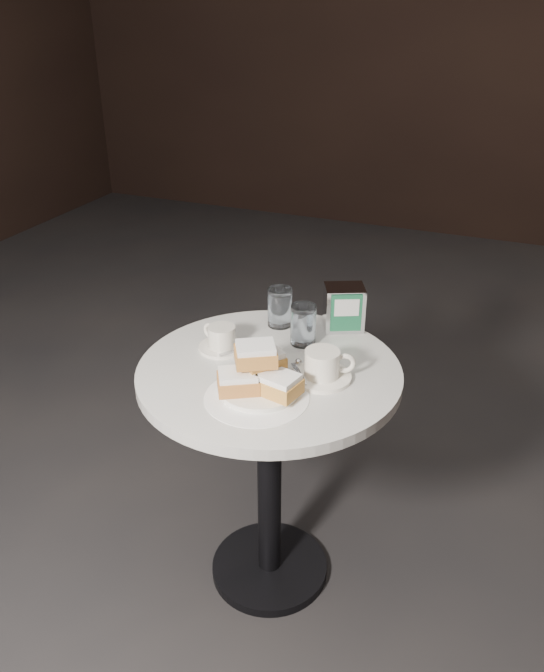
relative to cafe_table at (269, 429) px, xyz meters
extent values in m
plane|color=black|center=(0.00, 0.00, -0.55)|extent=(7.00, 7.00, 0.00)
cube|color=black|center=(0.00, 3.50, 0.95)|extent=(6.00, 0.10, 3.00)
cylinder|color=black|center=(0.00, 0.00, -0.53)|extent=(0.36, 0.36, 0.03)
cylinder|color=black|center=(0.00, 0.00, -0.18)|extent=(0.07, 0.07, 0.70)
cylinder|color=white|center=(0.00, 0.00, 0.18)|extent=(0.70, 0.70, 0.03)
cylinder|color=white|center=(0.03, -0.14, 0.20)|extent=(0.34, 0.34, 0.00)
cylinder|color=white|center=(0.02, -0.12, 0.21)|extent=(0.24, 0.24, 0.01)
cube|color=#BF7A3A|center=(-0.02, -0.15, 0.23)|extent=(0.13, 0.12, 0.04)
cube|color=white|center=(-0.02, -0.15, 0.26)|extent=(0.12, 0.11, 0.01)
cube|color=gold|center=(0.08, -0.12, 0.23)|extent=(0.11, 0.10, 0.04)
cube|color=white|center=(0.08, -0.12, 0.26)|extent=(0.11, 0.09, 0.01)
cube|color=#C68B3D|center=(0.02, -0.09, 0.26)|extent=(0.12, 0.13, 0.04)
cube|color=white|center=(0.02, -0.09, 0.29)|extent=(0.11, 0.12, 0.01)
cube|color=#C6843D|center=(0.01, -0.11, 0.29)|extent=(0.13, 0.12, 0.04)
cube|color=white|center=(0.01, -0.11, 0.32)|extent=(0.12, 0.11, 0.01)
cylinder|color=white|center=(-0.16, 0.05, 0.20)|extent=(0.17, 0.17, 0.01)
cylinder|color=silver|center=(-0.16, 0.05, 0.24)|extent=(0.10, 0.10, 0.06)
cylinder|color=#967052|center=(-0.16, 0.05, 0.26)|extent=(0.09, 0.09, 0.00)
torus|color=silver|center=(-0.21, 0.06, 0.24)|extent=(0.05, 0.03, 0.05)
cube|color=silver|center=(-0.11, 0.03, 0.21)|extent=(0.06, 0.08, 0.00)
sphere|color=silver|center=(-0.10, 0.07, 0.21)|extent=(0.02, 0.02, 0.02)
cylinder|color=white|center=(0.14, 0.00, 0.20)|extent=(0.20, 0.20, 0.01)
cylinder|color=white|center=(0.14, 0.00, 0.24)|extent=(0.12, 0.12, 0.07)
cylinder|color=#846448|center=(0.14, 0.00, 0.27)|extent=(0.11, 0.11, 0.00)
torus|color=silver|center=(0.20, 0.02, 0.24)|extent=(0.06, 0.03, 0.06)
cube|color=silver|center=(0.09, -0.02, 0.21)|extent=(0.07, 0.09, 0.00)
sphere|color=silver|center=(0.07, 0.03, 0.22)|extent=(0.02, 0.02, 0.02)
cylinder|color=white|center=(-0.07, 0.24, 0.26)|extent=(0.07, 0.07, 0.12)
cylinder|color=white|center=(-0.07, 0.24, 0.25)|extent=(0.06, 0.06, 0.10)
cylinder|color=white|center=(0.04, 0.16, 0.26)|extent=(0.08, 0.08, 0.12)
cylinder|color=white|center=(0.04, 0.16, 0.25)|extent=(0.07, 0.07, 0.10)
cube|color=silver|center=(0.11, 0.30, 0.26)|extent=(0.14, 0.13, 0.13)
cube|color=#1B603D|center=(0.13, 0.25, 0.27)|extent=(0.08, 0.04, 0.11)
cube|color=silver|center=(0.13, 0.25, 0.29)|extent=(0.06, 0.03, 0.05)
camera|label=1|loc=(0.57, -1.37, 1.08)|focal=35.00mm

